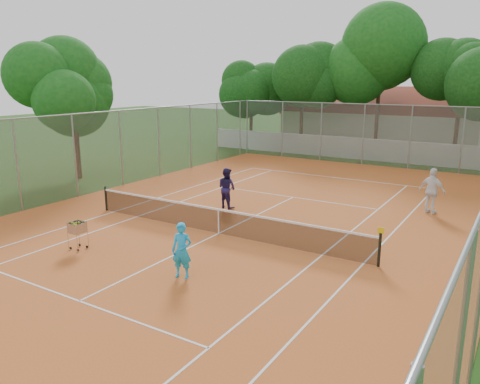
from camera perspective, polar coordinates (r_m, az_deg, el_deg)
The scene contains 12 objects.
ground at distance 17.48m, azimuth -2.61°, elevation -5.14°, with size 120.00×120.00×0.00m, color #1A3D10.
court_pad at distance 17.48m, azimuth -2.61°, elevation -5.10°, with size 18.00×34.00×0.02m, color #BF5E25.
court_lines at distance 17.48m, azimuth -2.61°, elevation -5.06°, with size 10.98×23.78×0.01m, color white.
tennis_net at distance 17.33m, azimuth -2.62°, elevation -3.54°, with size 11.88×0.10×0.98m, color black.
perimeter_fence at distance 16.94m, azimuth -2.68°, elevation 1.28°, with size 18.00×34.00×4.00m, color slate.
boundary_wall at distance 34.30m, azimuth 15.68°, elevation 5.00°, with size 26.00×0.30×1.50m, color silver.
clubhouse at distance 44.25m, azimuth 17.03°, elevation 8.66°, with size 16.40×9.00×4.40m, color beige.
tropical_trees at distance 36.85m, azimuth 17.47°, elevation 12.10°, with size 29.00×19.00×10.00m, color #0E3810.
player_near at distance 13.60m, azimuth -7.11°, elevation -7.09°, with size 0.60×0.39×1.64m, color #1CA8EE.
player_far_left at distance 20.69m, azimuth -1.63°, elevation 0.50°, with size 0.87×0.68×1.79m, color #21194C.
player_far_right at distance 21.38m, azimuth 22.37°, elevation 0.11°, with size 1.15×0.48×1.96m, color white.
ball_hopper at distance 16.68m, azimuth -19.17°, elevation -4.93°, with size 0.49×0.49×1.03m, color #A9A9B0.
Camera 1 is at (9.39, -13.62, 5.65)m, focal length 35.00 mm.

